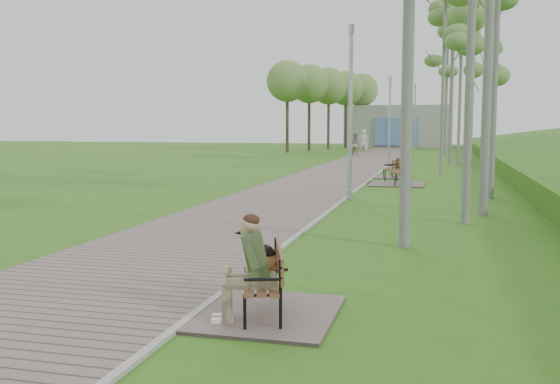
% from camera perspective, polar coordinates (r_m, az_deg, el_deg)
% --- Properties ---
extents(ground, '(120.00, 120.00, 0.00)m').
position_cam_1_polar(ground, '(11.81, 1.33, -4.33)').
color(ground, '#2D691A').
rests_on(ground, ground).
extents(walkway, '(3.50, 67.00, 0.04)m').
position_cam_1_polar(walkway, '(33.17, 6.86, 2.44)').
color(walkway, '#70625B').
rests_on(walkway, ground).
extents(kerb, '(0.10, 67.00, 0.05)m').
position_cam_1_polar(kerb, '(32.98, 9.88, 2.38)').
color(kerb, '#999993').
rests_on(kerb, ground).
extents(building_north, '(10.00, 5.20, 4.00)m').
position_cam_1_polar(building_north, '(62.42, 10.74, 5.92)').
color(building_north, '#9E9E99').
rests_on(building_north, ground).
extents(bench_main, '(1.59, 1.77, 1.39)m').
position_cam_1_polar(bench_main, '(7.10, -2.14, -8.26)').
color(bench_main, '#70625B').
rests_on(bench_main, ground).
extents(bench_second, '(1.90, 2.11, 1.17)m').
position_cam_1_polar(bench_second, '(22.82, 10.56, 1.21)').
color(bench_second, '#70625B').
rests_on(bench_second, ground).
extents(bench_third, '(1.53, 1.70, 0.94)m').
position_cam_1_polar(bench_third, '(25.78, 10.19, 1.67)').
color(bench_third, '#70625B').
rests_on(bench_third, ground).
extents(lamp_post_near, '(0.19, 0.19, 4.95)m').
position_cam_1_polar(lamp_post_near, '(17.92, 6.45, 6.66)').
color(lamp_post_near, '#A5A7AD').
rests_on(lamp_post_near, ground).
extents(lamp_post_second, '(0.17, 0.17, 4.47)m').
position_cam_1_polar(lamp_post_second, '(31.12, 9.97, 5.97)').
color(lamp_post_second, '#A5A7AD').
rests_on(lamp_post_second, ground).
extents(lamp_post_third, '(0.21, 0.21, 5.45)m').
position_cam_1_polar(lamp_post_third, '(45.42, 11.34, 6.55)').
color(lamp_post_third, '#A5A7AD').
rests_on(lamp_post_third, ground).
extents(lamp_post_far, '(0.23, 0.23, 5.84)m').
position_cam_1_polar(lamp_post_far, '(58.64, 12.21, 6.60)').
color(lamp_post_far, '#A5A7AD').
rests_on(lamp_post_far, ground).
extents(pedestrian_near, '(0.72, 0.53, 1.81)m').
position_cam_1_polar(pedestrian_near, '(44.78, 7.66, 4.52)').
color(pedestrian_near, silver).
rests_on(pedestrian_near, ground).
extents(pedestrian_far, '(0.92, 0.81, 1.61)m').
position_cam_1_polar(pedestrian_far, '(43.06, 6.88, 4.34)').
color(pedestrian_far, '#A1988C').
rests_on(pedestrian_far, ground).
extents(birch_mid_a, '(2.39, 2.39, 8.60)m').
position_cam_1_polar(birch_mid_a, '(28.36, 14.86, 15.31)').
color(birch_mid_a, silver).
rests_on(birch_mid_a, ground).
extents(birch_mid_c, '(2.66, 2.66, 8.59)m').
position_cam_1_polar(birch_mid_c, '(35.05, 16.29, 13.46)').
color(birch_mid_c, silver).
rests_on(birch_mid_c, ground).
extents(birch_far_a, '(2.94, 2.94, 10.00)m').
position_cam_1_polar(birch_far_a, '(33.97, 17.37, 15.56)').
color(birch_far_a, silver).
rests_on(birch_far_a, ground).
extents(birch_far_b, '(2.94, 2.94, 10.80)m').
position_cam_1_polar(birch_far_b, '(36.41, 15.62, 15.95)').
color(birch_far_b, silver).
rests_on(birch_far_b, ground).
extents(birch_far_c, '(2.94, 2.94, 11.50)m').
position_cam_1_polar(birch_far_c, '(43.98, 16.34, 14.93)').
color(birch_far_c, silver).
rests_on(birch_far_c, ground).
extents(birch_distant_a, '(2.94, 2.94, 9.32)m').
position_cam_1_polar(birch_distant_a, '(46.92, 15.08, 12.28)').
color(birch_distant_a, silver).
rests_on(birch_distant_a, ground).
extents(birch_distant_b, '(2.90, 2.90, 9.17)m').
position_cam_1_polar(birch_distant_b, '(53.95, 18.28, 11.24)').
color(birch_distant_b, silver).
rests_on(birch_distant_b, ground).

